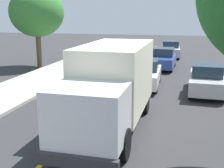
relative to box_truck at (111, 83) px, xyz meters
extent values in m
cube|color=gold|center=(-1.27, 2.13, -1.76)|extent=(0.16, 56.00, 0.01)
cube|color=#F2EDCC|center=(0.00, 0.73, 0.13)|extent=(2.42, 5.01, 2.60)
cube|color=silver|center=(-0.01, -2.77, -0.32)|extent=(2.29, 2.01, 1.70)
cube|color=#1E2D3D|center=(-0.02, -3.67, 0.06)|extent=(2.04, 0.09, 0.75)
cube|color=#2D2D33|center=(-0.02, -3.85, -1.35)|extent=(2.40, 0.21, 0.36)
cylinder|color=black|center=(1.04, -2.57, -1.27)|extent=(0.30, 1.00, 1.00)
cylinder|color=black|center=(-1.06, -2.56, -1.27)|extent=(0.30, 1.00, 1.00)
cylinder|color=black|center=(1.06, 1.98, -1.27)|extent=(0.30, 1.00, 1.00)
cylinder|color=black|center=(-1.04, 1.99, -1.27)|extent=(0.30, 1.00, 1.00)
cube|color=silver|center=(0.35, 6.87, -1.12)|extent=(1.94, 4.45, 0.76)
cube|color=#1E2D3D|center=(0.34, 7.02, -0.42)|extent=(1.64, 1.85, 0.64)
cylinder|color=black|center=(1.18, 5.49, -1.45)|extent=(0.24, 0.65, 0.64)
cylinder|color=black|center=(-0.40, 5.44, -1.45)|extent=(0.24, 0.65, 0.64)
cylinder|color=black|center=(1.09, 8.30, -1.45)|extent=(0.24, 0.65, 0.64)
cylinder|color=black|center=(-0.49, 8.25, -1.45)|extent=(0.24, 0.65, 0.64)
cube|color=#2D4793|center=(0.98, 13.33, -1.12)|extent=(1.97, 4.47, 0.76)
cube|color=#1E2D3D|center=(0.98, 13.48, -0.42)|extent=(1.65, 1.86, 0.64)
cylinder|color=black|center=(1.71, 11.89, -1.45)|extent=(0.24, 0.65, 0.64)
cylinder|color=black|center=(0.13, 11.95, -1.45)|extent=(0.24, 0.65, 0.64)
cylinder|color=black|center=(1.82, 14.70, -1.45)|extent=(0.24, 0.65, 0.64)
cylinder|color=black|center=(0.24, 14.76, -1.45)|extent=(0.24, 0.65, 0.64)
cube|color=#B7B7BC|center=(1.20, 19.98, -1.12)|extent=(2.01, 4.48, 0.76)
cube|color=#1E2D3D|center=(1.19, 20.13, -0.42)|extent=(1.67, 1.88, 0.64)
cylinder|color=black|center=(2.06, 18.62, -1.45)|extent=(0.25, 0.65, 0.64)
cylinder|color=black|center=(0.48, 18.54, -1.45)|extent=(0.25, 0.65, 0.64)
cylinder|color=black|center=(1.92, 21.43, -1.45)|extent=(0.25, 0.65, 0.64)
cylinder|color=black|center=(0.34, 21.35, -1.45)|extent=(0.25, 0.65, 0.64)
cube|color=#B7B7BC|center=(3.93, 6.19, -1.12)|extent=(1.97, 4.47, 0.76)
cube|color=#1E2D3D|center=(3.92, 6.04, -0.42)|extent=(1.65, 1.86, 0.64)
cylinder|color=black|center=(3.19, 7.63, -1.45)|extent=(0.24, 0.65, 0.64)
cylinder|color=black|center=(4.77, 7.57, -1.45)|extent=(0.24, 0.65, 0.64)
cylinder|color=black|center=(3.09, 4.81, -1.45)|extent=(0.24, 0.65, 0.64)
cylinder|color=black|center=(4.66, 4.75, -1.45)|extent=(0.24, 0.65, 0.64)
cylinder|color=brown|center=(-9.17, 11.66, -0.45)|extent=(0.42, 0.42, 2.62)
ellipsoid|color=#387A33|center=(-9.17, 11.66, 2.73)|extent=(4.41, 4.41, 3.97)
camera|label=1|loc=(2.72, -10.78, 2.62)|focal=47.49mm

